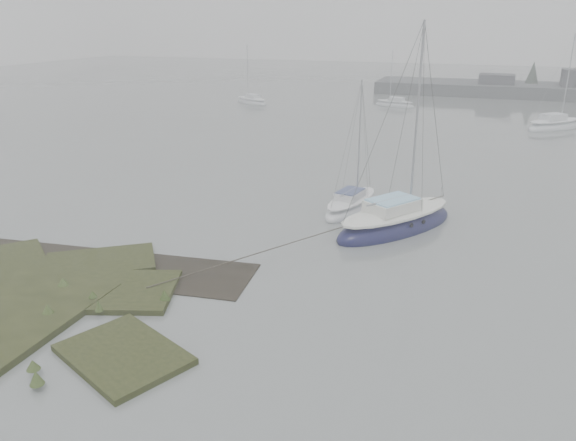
% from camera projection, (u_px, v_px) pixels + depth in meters
% --- Properties ---
extents(ground, '(160.00, 160.00, 0.00)m').
position_uv_depth(ground, '(354.00, 140.00, 42.67)').
color(ground, slate).
rests_on(ground, ground).
extents(sailboat_main, '(5.58, 6.76, 9.44)m').
position_uv_depth(sailboat_main, '(395.00, 223.00, 24.73)').
color(sailboat_main, '#111136').
rests_on(sailboat_main, ground).
extents(sailboat_white, '(2.49, 4.90, 6.61)m').
position_uv_depth(sailboat_white, '(351.00, 205.00, 27.28)').
color(sailboat_white, silver).
rests_on(sailboat_white, ground).
extents(sailboat_far_a, '(4.83, 3.65, 6.61)m').
position_uv_depth(sailboat_far_a, '(252.00, 102.00, 60.88)').
color(sailboat_far_a, silver).
rests_on(sailboat_far_a, ground).
extents(sailboat_far_b, '(5.44, 5.54, 8.25)m').
position_uv_depth(sailboat_far_b, '(554.00, 126.00, 47.06)').
color(sailboat_far_b, silver).
rests_on(sailboat_far_b, ground).
extents(sailboat_far_c, '(4.56, 2.49, 6.13)m').
position_uv_depth(sailboat_far_c, '(395.00, 104.00, 59.09)').
color(sailboat_far_c, '#B9BDC4').
rests_on(sailboat_far_c, ground).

